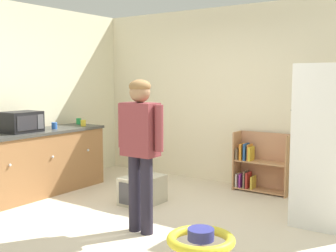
{
  "coord_description": "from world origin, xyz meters",
  "views": [
    {
      "loc": [
        2.63,
        -3.52,
        1.62
      ],
      "look_at": [
        -0.08,
        0.4,
        1.08
      ],
      "focal_mm": 45.21,
      "sensor_mm": 36.0,
      "label": 1
    }
  ],
  "objects_px": {
    "pet_carrier": "(142,190)",
    "bookshelf": "(259,165)",
    "green_cup": "(79,121)",
    "clear_bottle": "(32,122)",
    "microwave": "(22,122)",
    "blue_cup": "(54,126)",
    "refrigerator": "(332,145)",
    "baby_walker": "(201,247)",
    "kitchen_counter": "(38,162)",
    "standing_person": "(140,141)",
    "yellow_cup": "(83,123)"
  },
  "relations": [
    {
      "from": "kitchen_counter",
      "to": "refrigerator",
      "type": "xyz_separation_m",
      "value": [
        3.7,
        1.03,
        0.44
      ]
    },
    {
      "from": "baby_walker",
      "to": "pet_carrier",
      "type": "distance_m",
      "value": 1.92
    },
    {
      "from": "baby_walker",
      "to": "pet_carrier",
      "type": "bearing_deg",
      "value": 143.6
    },
    {
      "from": "bookshelf",
      "to": "microwave",
      "type": "bearing_deg",
      "value": -139.59
    },
    {
      "from": "clear_bottle",
      "to": "blue_cup",
      "type": "height_order",
      "value": "clear_bottle"
    },
    {
      "from": "microwave",
      "to": "clear_bottle",
      "type": "bearing_deg",
      "value": 122.81
    },
    {
      "from": "blue_cup",
      "to": "kitchen_counter",
      "type": "bearing_deg",
      "value": -103.06
    },
    {
      "from": "pet_carrier",
      "to": "clear_bottle",
      "type": "xyz_separation_m",
      "value": [
        -1.73,
        -0.35,
        0.82
      ]
    },
    {
      "from": "green_cup",
      "to": "pet_carrier",
      "type": "bearing_deg",
      "value": -15.5
    },
    {
      "from": "standing_person",
      "to": "microwave",
      "type": "height_order",
      "value": "standing_person"
    },
    {
      "from": "refrigerator",
      "to": "blue_cup",
      "type": "relative_size",
      "value": 18.74
    },
    {
      "from": "pet_carrier",
      "to": "bookshelf",
      "type": "bearing_deg",
      "value": 55.39
    },
    {
      "from": "kitchen_counter",
      "to": "microwave",
      "type": "bearing_deg",
      "value": -92.28
    },
    {
      "from": "bookshelf",
      "to": "standing_person",
      "type": "distance_m",
      "value": 2.38
    },
    {
      "from": "pet_carrier",
      "to": "yellow_cup",
      "type": "height_order",
      "value": "yellow_cup"
    },
    {
      "from": "refrigerator",
      "to": "bookshelf",
      "type": "xyz_separation_m",
      "value": [
        -1.2,
        0.87,
        -0.51
      ]
    },
    {
      "from": "kitchen_counter",
      "to": "pet_carrier",
      "type": "bearing_deg",
      "value": 16.77
    },
    {
      "from": "kitchen_counter",
      "to": "baby_walker",
      "type": "xyz_separation_m",
      "value": [
        3.05,
        -0.68,
        -0.29
      ]
    },
    {
      "from": "clear_bottle",
      "to": "blue_cup",
      "type": "distance_m",
      "value": 0.33
    },
    {
      "from": "microwave",
      "to": "green_cup",
      "type": "distance_m",
      "value": 1.15
    },
    {
      "from": "standing_person",
      "to": "blue_cup",
      "type": "distance_m",
      "value": 2.16
    },
    {
      "from": "refrigerator",
      "to": "baby_walker",
      "type": "height_order",
      "value": "refrigerator"
    },
    {
      "from": "refrigerator",
      "to": "pet_carrier",
      "type": "relative_size",
      "value": 3.22
    },
    {
      "from": "pet_carrier",
      "to": "green_cup",
      "type": "height_order",
      "value": "green_cup"
    },
    {
      "from": "refrigerator",
      "to": "clear_bottle",
      "type": "xyz_separation_m",
      "value": [
        -3.93,
        -0.93,
        0.11
      ]
    },
    {
      "from": "green_cup",
      "to": "bookshelf",
      "type": "bearing_deg",
      "value": 20.79
    },
    {
      "from": "clear_bottle",
      "to": "standing_person",
      "type": "bearing_deg",
      "value": -11.33
    },
    {
      "from": "green_cup",
      "to": "yellow_cup",
      "type": "xyz_separation_m",
      "value": [
        0.27,
        -0.16,
        0.0
      ]
    },
    {
      "from": "clear_bottle",
      "to": "yellow_cup",
      "type": "relative_size",
      "value": 2.59
    },
    {
      "from": "yellow_cup",
      "to": "clear_bottle",
      "type": "bearing_deg",
      "value": -120.03
    },
    {
      "from": "standing_person",
      "to": "microwave",
      "type": "relative_size",
      "value": 3.36
    },
    {
      "from": "baby_walker",
      "to": "yellow_cup",
      "type": "bearing_deg",
      "value": 153.79
    },
    {
      "from": "kitchen_counter",
      "to": "bookshelf",
      "type": "relative_size",
      "value": 2.4
    },
    {
      "from": "kitchen_counter",
      "to": "refrigerator",
      "type": "relative_size",
      "value": 1.14
    },
    {
      "from": "clear_bottle",
      "to": "yellow_cup",
      "type": "distance_m",
      "value": 0.74
    },
    {
      "from": "kitchen_counter",
      "to": "clear_bottle",
      "type": "height_order",
      "value": "clear_bottle"
    },
    {
      "from": "bookshelf",
      "to": "green_cup",
      "type": "bearing_deg",
      "value": -159.21
    },
    {
      "from": "green_cup",
      "to": "refrigerator",
      "type": "bearing_deg",
      "value": 1.89
    },
    {
      "from": "green_cup",
      "to": "clear_bottle",
      "type": "bearing_deg",
      "value": -97.59
    },
    {
      "from": "yellow_cup",
      "to": "baby_walker",
      "type": "bearing_deg",
      "value": -26.21
    },
    {
      "from": "refrigerator",
      "to": "standing_person",
      "type": "relative_size",
      "value": 1.1
    },
    {
      "from": "refrigerator",
      "to": "bookshelf",
      "type": "height_order",
      "value": "refrigerator"
    },
    {
      "from": "green_cup",
      "to": "blue_cup",
      "type": "relative_size",
      "value": 1.0
    },
    {
      "from": "bookshelf",
      "to": "pet_carrier",
      "type": "relative_size",
      "value": 1.54
    },
    {
      "from": "bookshelf",
      "to": "pet_carrier",
      "type": "bearing_deg",
      "value": -124.61
    },
    {
      "from": "pet_carrier",
      "to": "yellow_cup",
      "type": "bearing_deg",
      "value": 167.87
    },
    {
      "from": "standing_person",
      "to": "baby_walker",
      "type": "height_order",
      "value": "standing_person"
    },
    {
      "from": "standing_person",
      "to": "yellow_cup",
      "type": "height_order",
      "value": "standing_person"
    },
    {
      "from": "bookshelf",
      "to": "blue_cup",
      "type": "xyz_separation_m",
      "value": [
        -2.45,
        -1.64,
        0.57
      ]
    },
    {
      "from": "bookshelf",
      "to": "baby_walker",
      "type": "relative_size",
      "value": 1.41
    }
  ]
}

